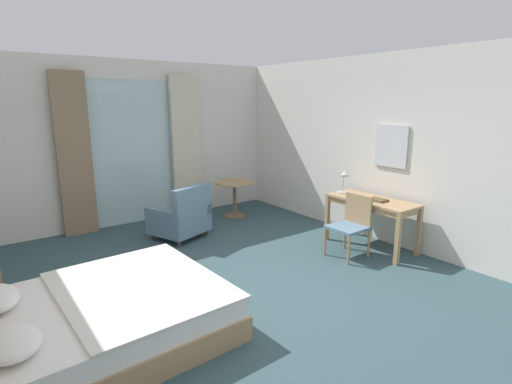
{
  "coord_description": "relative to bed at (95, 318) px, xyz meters",
  "views": [
    {
      "loc": [
        -2.42,
        -3.42,
        2.18
      ],
      "look_at": [
        0.55,
        0.59,
        1.03
      ],
      "focal_mm": 27.77,
      "sensor_mm": 36.0,
      "label": 1
    }
  ],
  "objects": [
    {
      "name": "wall_back",
      "position": [
        1.66,
        3.54,
        1.19
      ],
      "size": [
        5.76,
        0.12,
        2.88
      ],
      "primitive_type": "cube",
      "color": "silver",
      "rests_on": "ground"
    },
    {
      "name": "balcony_glass_door",
      "position": [
        1.66,
        3.46,
        1.02
      ],
      "size": [
        1.56,
        0.02,
        2.54
      ],
      "primitive_type": "cube",
      "color": "silver",
      "rests_on": "ground"
    },
    {
      "name": "armchair_by_window",
      "position": [
        1.92,
        2.14,
        0.1
      ],
      "size": [
        0.98,
        0.96,
        0.89
      ],
      "color": "slate",
      "rests_on": "ground"
    },
    {
      "name": "ground",
      "position": [
        1.66,
        -0.07,
        -0.3
      ],
      "size": [
        6.16,
        7.74,
        0.1
      ],
      "primitive_type": "cube",
      "color": "#334C51"
    },
    {
      "name": "closed_book",
      "position": [
        4.01,
        -0.04,
        0.52
      ],
      "size": [
        0.19,
        0.26,
        0.03
      ],
      "primitive_type": "cube",
      "rotation": [
        0.0,
        0.0,
        -0.0
      ],
      "color": "brown",
      "rests_on": "writing_desk"
    },
    {
      "name": "wall_mirror",
      "position": [
        4.4,
        0.07,
        1.27
      ],
      "size": [
        0.02,
        0.55,
        0.63
      ],
      "color": "silver"
    },
    {
      "name": "curtain_panel_left",
      "position": [
        0.66,
        3.36,
        1.08
      ],
      "size": [
        0.52,
        0.1,
        2.64
      ],
      "primitive_type": "cube",
      "color": "#897056",
      "rests_on": "ground"
    },
    {
      "name": "round_cafe_table",
      "position": [
        3.29,
        2.67,
        0.26
      ],
      "size": [
        0.74,
        0.74,
        0.68
      ],
      "color": "tan",
      "rests_on": "ground"
    },
    {
      "name": "desk_chair",
      "position": [
        3.55,
        0.04,
        0.24
      ],
      "size": [
        0.49,
        0.48,
        0.88
      ],
      "color": "slate",
      "rests_on": "ground"
    },
    {
      "name": "writing_desk",
      "position": [
        4.02,
        0.07,
        0.41
      ],
      "size": [
        0.58,
        1.34,
        0.75
      ],
      "color": "tan",
      "rests_on": "ground"
    },
    {
      "name": "bed",
      "position": [
        0.0,
        0.0,
        0.0
      ],
      "size": [
        2.25,
        1.83,
        1.01
      ],
      "color": "tan",
      "rests_on": "ground"
    },
    {
      "name": "desk_lamp",
      "position": [
        3.9,
        0.52,
        0.78
      ],
      "size": [
        0.29,
        0.29,
        0.43
      ],
      "color": "#B7B2A8",
      "rests_on": "writing_desk"
    },
    {
      "name": "curtain_panel_right",
      "position": [
        2.66,
        3.36,
        1.08
      ],
      "size": [
        0.58,
        0.1,
        2.64
      ],
      "primitive_type": "cube",
      "color": "beige",
      "rests_on": "ground"
    },
    {
      "name": "wall_right",
      "position": [
        4.48,
        -0.07,
        1.19
      ],
      "size": [
        0.12,
        7.34,
        2.88
      ],
      "primitive_type": "cube",
      "color": "silver",
      "rests_on": "ground"
    }
  ]
}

